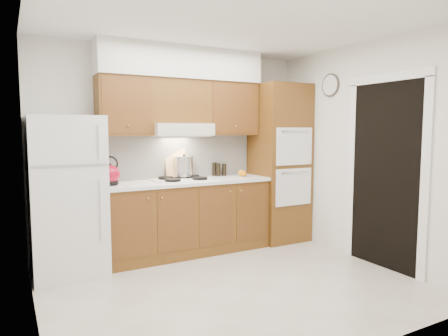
% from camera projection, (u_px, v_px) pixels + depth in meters
% --- Properties ---
extents(floor, '(3.60, 3.60, 0.00)m').
position_uv_depth(floor, '(232.00, 285.00, 4.06)').
color(floor, beige).
rests_on(floor, ground).
extents(ceiling, '(3.60, 3.60, 0.00)m').
position_uv_depth(ceiling, '(233.00, 22.00, 3.81)').
color(ceiling, white).
rests_on(ceiling, wall_back).
extents(wall_back, '(3.60, 0.02, 2.60)m').
position_uv_depth(wall_back, '(176.00, 150.00, 5.25)').
color(wall_back, silver).
rests_on(wall_back, floor).
extents(wall_left, '(0.02, 3.00, 2.60)m').
position_uv_depth(wall_left, '(30.00, 165.00, 3.08)').
color(wall_left, silver).
rests_on(wall_left, floor).
extents(wall_right, '(0.02, 3.00, 2.60)m').
position_uv_depth(wall_right, '(362.00, 152.00, 4.80)').
color(wall_right, silver).
rests_on(wall_right, floor).
extents(fridge, '(0.75, 0.72, 1.72)m').
position_uv_depth(fridge, '(67.00, 196.00, 4.30)').
color(fridge, white).
rests_on(fridge, floor).
extents(base_cabinets, '(2.11, 0.60, 0.90)m').
position_uv_depth(base_cabinets, '(187.00, 218.00, 5.08)').
color(base_cabinets, brown).
rests_on(base_cabinets, floor).
extents(countertop, '(2.13, 0.62, 0.04)m').
position_uv_depth(countertop, '(187.00, 182.00, 5.02)').
color(countertop, white).
rests_on(countertop, base_cabinets).
extents(backsplash, '(2.11, 0.03, 0.56)m').
position_uv_depth(backsplash, '(178.00, 157.00, 5.25)').
color(backsplash, white).
rests_on(backsplash, countertop).
extents(oven_cabinet, '(0.70, 0.65, 2.20)m').
position_uv_depth(oven_cabinet, '(279.00, 163.00, 5.67)').
color(oven_cabinet, brown).
rests_on(oven_cabinet, floor).
extents(upper_cab_left, '(0.63, 0.33, 0.70)m').
position_uv_depth(upper_cab_left, '(124.00, 106.00, 4.71)').
color(upper_cab_left, brown).
rests_on(upper_cab_left, wall_back).
extents(upper_cab_right, '(0.73, 0.33, 0.70)m').
position_uv_depth(upper_cab_right, '(229.00, 109.00, 5.39)').
color(upper_cab_right, brown).
rests_on(upper_cab_right, wall_back).
extents(range_hood, '(0.75, 0.45, 0.15)m').
position_uv_depth(range_hood, '(180.00, 129.00, 5.01)').
color(range_hood, silver).
rests_on(range_hood, wall_back).
extents(upper_cab_over_hood, '(0.75, 0.33, 0.55)m').
position_uv_depth(upper_cab_over_hood, '(178.00, 102.00, 5.03)').
color(upper_cab_over_hood, brown).
rests_on(upper_cab_over_hood, range_hood).
extents(soffit, '(2.13, 0.36, 0.40)m').
position_uv_depth(soffit, '(182.00, 63.00, 4.99)').
color(soffit, silver).
rests_on(soffit, wall_back).
extents(cooktop, '(0.74, 0.50, 0.01)m').
position_uv_depth(cooktop, '(183.00, 180.00, 5.01)').
color(cooktop, white).
rests_on(cooktop, countertop).
extents(doorway, '(0.02, 0.90, 2.10)m').
position_uv_depth(doorway, '(385.00, 176.00, 4.51)').
color(doorway, black).
rests_on(doorway, floor).
extents(wall_clock, '(0.02, 0.30, 0.30)m').
position_uv_depth(wall_clock, '(330.00, 85.00, 5.19)').
color(wall_clock, '#3F3833').
rests_on(wall_clock, wall_right).
extents(kettle, '(0.28, 0.28, 0.22)m').
position_uv_depth(kettle, '(110.00, 175.00, 4.55)').
color(kettle, maroon).
rests_on(kettle, countertop).
extents(cutting_board, '(0.29, 0.12, 0.37)m').
position_uv_depth(cutting_board, '(176.00, 163.00, 5.21)').
color(cutting_board, tan).
rests_on(cutting_board, countertop).
extents(stock_pot, '(0.29, 0.29, 0.25)m').
position_uv_depth(stock_pot, '(184.00, 167.00, 5.19)').
color(stock_pot, silver).
rests_on(stock_pot, cooktop).
extents(condiment_a, '(0.07, 0.07, 0.18)m').
position_uv_depth(condiment_a, '(214.00, 169.00, 5.48)').
color(condiment_a, black).
rests_on(condiment_a, countertop).
extents(condiment_b, '(0.07, 0.07, 0.18)m').
position_uv_depth(condiment_b, '(218.00, 170.00, 5.45)').
color(condiment_b, black).
rests_on(condiment_b, countertop).
extents(condiment_c, '(0.07, 0.07, 0.17)m').
position_uv_depth(condiment_c, '(224.00, 170.00, 5.49)').
color(condiment_c, black).
rests_on(condiment_c, countertop).
extents(orange_near, '(0.10, 0.10, 0.08)m').
position_uv_depth(orange_near, '(244.00, 174.00, 5.39)').
color(orange_near, orange).
rests_on(orange_near, countertop).
extents(orange_far, '(0.10, 0.10, 0.09)m').
position_uv_depth(orange_far, '(242.00, 173.00, 5.43)').
color(orange_far, orange).
rests_on(orange_far, countertop).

